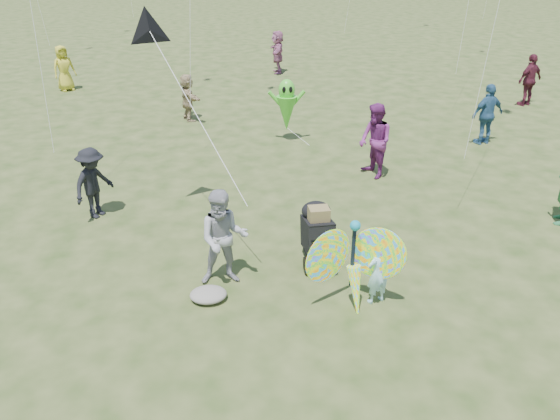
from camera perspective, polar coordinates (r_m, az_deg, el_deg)
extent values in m
plane|color=#51592B|center=(8.36, 2.27, -11.37)|extent=(160.00, 160.00, 0.00)
imported|color=#AEEAF6|center=(8.55, 10.18, -6.51)|extent=(0.45, 0.38, 1.06)
imported|color=#9B9AA0|center=(8.78, -5.91, -2.95)|extent=(0.82, 0.65, 1.65)
ellipsoid|color=gray|center=(8.78, -7.50, -8.76)|extent=(0.59, 0.48, 0.19)
imported|color=black|center=(11.52, -18.94, 2.68)|extent=(0.97, 1.10, 1.47)
imported|color=#2E587E|center=(15.98, 20.85, 9.32)|extent=(1.05, 0.67, 1.65)
imported|color=tan|center=(17.28, -9.62, 11.53)|extent=(0.88, 1.39, 1.43)
imported|color=#74266C|center=(12.97, 9.91, 7.10)|extent=(0.89, 1.01, 1.75)
imported|color=gold|center=(22.01, -21.65, 13.61)|extent=(0.95, 0.89, 1.63)
imported|color=#521B2A|center=(20.39, 24.63, 12.25)|extent=(1.08, 0.78, 1.70)
imported|color=#A75F83|center=(23.38, -0.26, 16.19)|extent=(0.52, 1.58, 1.70)
cube|color=black|center=(9.43, 3.96, -2.57)|extent=(0.52, 0.89, 0.71)
cube|color=black|center=(9.59, 3.89, -4.29)|extent=(0.46, 0.71, 0.10)
ellipsoid|color=black|center=(9.49, 3.80, -0.10)|extent=(0.51, 0.45, 0.33)
cylinder|color=black|center=(9.31, 2.72, -5.84)|extent=(0.07, 0.30, 0.30)
cylinder|color=black|center=(9.37, 5.65, -5.68)|extent=(0.07, 0.30, 0.30)
cylinder|color=black|center=(10.03, 3.51, -3.50)|extent=(0.07, 0.22, 0.22)
cylinder|color=black|center=(8.81, 4.50, -1.66)|extent=(0.44, 0.06, 0.03)
cube|color=olive|center=(9.19, 4.08, -0.50)|extent=(0.36, 0.30, 0.26)
ellipsoid|color=red|center=(8.15, 5.04, -4.84)|extent=(0.98, 0.71, 1.24)
ellipsoid|color=red|center=(8.31, 10.23, -4.55)|extent=(0.98, 0.71, 1.24)
cylinder|color=black|center=(8.26, 7.61, -4.92)|extent=(0.06, 0.06, 1.00)
cone|color=red|center=(8.44, 7.95, -8.70)|extent=(0.36, 0.49, 0.93)
sphere|color=teal|center=(7.97, 7.87, -1.63)|extent=(0.16, 0.16, 0.16)
cone|color=black|center=(10.29, -13.51, 17.78)|extent=(0.89, 0.62, 0.81)
cylinder|color=silver|center=(9.32, -8.78, 9.89)|extent=(1.60, 2.36, 2.35)
cone|color=#4FCC30|center=(15.14, 0.69, 10.06)|extent=(0.56, 0.56, 0.95)
ellipsoid|color=#4FCC30|center=(14.96, 0.71, 12.44)|extent=(0.44, 0.39, 0.57)
ellipsoid|color=black|center=(14.77, 0.42, 12.45)|extent=(0.10, 0.05, 0.17)
ellipsoid|color=black|center=(14.79, 1.13, 12.46)|extent=(0.10, 0.05, 0.17)
cylinder|color=#4FCC30|center=(15.00, -0.46, 11.49)|extent=(0.43, 0.10, 0.49)
cylinder|color=#4FCC30|center=(15.06, 1.86, 11.54)|extent=(0.43, 0.10, 0.49)
cylinder|color=silver|center=(15.16, 1.89, 7.69)|extent=(0.61, 0.41, 0.41)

